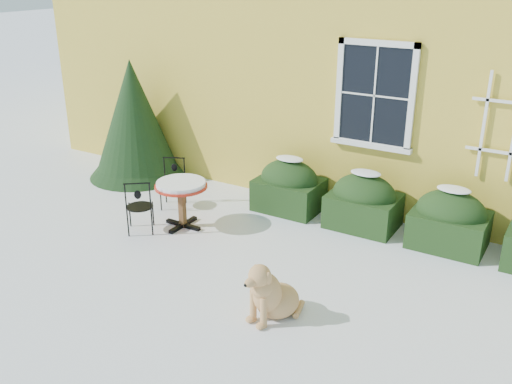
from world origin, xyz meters
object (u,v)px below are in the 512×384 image
Objects in this scene: evergreen_shrub at (135,130)px; patio_chair_near at (139,206)px; dog at (270,295)px; bistro_table at (181,189)px; patio_chair_far at (173,183)px.

evergreen_shrub is 2.61× the size of patio_chair_near.
evergreen_shrub reaches higher than dog.
patio_chair_far is (-0.63, 0.58, -0.21)m from bistro_table.
patio_chair_near is 1.04× the size of patio_chair_far.
patio_chair_far is at bearing -117.48° from patio_chair_near.
dog is at bearing 123.03° from patio_chair_near.
dog is at bearing -31.83° from evergreen_shrub.
evergreen_shrub is 2.75× the size of bistro_table.
patio_chair_far is 1.01× the size of dog.
bistro_table is 2.80m from dog.
evergreen_shrub reaches higher than patio_chair_near.
patio_chair_near is at bearing -46.99° from evergreen_shrub.
evergreen_shrub reaches higher than bistro_table.
patio_chair_far is at bearing -28.13° from evergreen_shrub.
evergreen_shrub is 2.61m from patio_chair_near.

